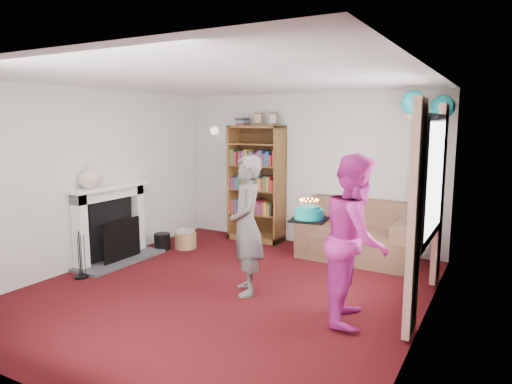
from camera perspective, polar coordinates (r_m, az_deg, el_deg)
The scene contains 16 objects.
ground at distance 5.73m, azimuth -3.69°, elevation -12.04°, with size 5.00×5.00×0.00m, color #370810.
wall_back at distance 7.63m, azimuth 6.46°, elevation 2.80°, with size 4.50×0.02×2.50m, color silver.
wall_left at distance 6.90m, azimuth -19.81°, elevation 1.72°, with size 0.02×5.00×2.50m, color silver.
wall_right at distance 4.61m, azimuth 20.52°, elevation -1.56°, with size 0.02×5.00×2.50m, color silver.
ceiling at distance 5.38m, azimuth -3.96°, elevation 13.78°, with size 4.50×5.00×0.01m, color white.
fireplace at distance 7.02m, azimuth -17.40°, elevation -4.17°, with size 0.55×1.80×1.12m.
window_bay at distance 5.21m, azimuth 20.90°, elevation -0.97°, with size 0.14×2.02×2.20m.
wall_sconce at distance 8.30m, azimuth -5.19°, elevation 7.66°, with size 0.16×0.23×0.16m.
bookcase at distance 7.84m, azimuth 0.15°, elevation 0.93°, with size 0.94×0.42×2.19m.
sofa at distance 7.04m, azimuth 12.60°, elevation -5.48°, with size 1.63×0.87×0.87m.
wicker_basket at distance 7.53m, azimuth -8.80°, elevation -5.88°, with size 0.35×0.35×0.32m.
person_striped at distance 5.38m, azimuth -1.17°, elevation -4.22°, with size 0.60×0.39×1.65m, color black.
person_magenta at distance 4.75m, azimuth 12.40°, elevation -5.72°, with size 0.84×0.65×1.72m, color #CB2899.
birthday_cake at distance 4.70m, azimuth 6.64°, elevation -2.75°, with size 0.36×0.36×0.22m.
balloons at distance 6.49m, azimuth 20.31°, elevation 9.87°, with size 0.64×0.69×1.78m.
mantel_vase at distance 6.69m, azimuth -20.01°, elevation 1.90°, with size 0.33×0.33×0.34m, color beige.
Camera 1 is at (2.91, -4.50, 2.03)m, focal length 32.00 mm.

